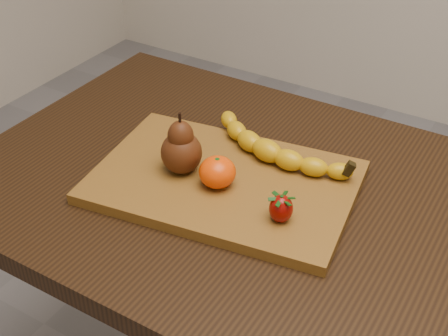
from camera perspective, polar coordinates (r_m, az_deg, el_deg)
The scene contains 6 objects.
table at distance 1.17m, azimuth 1.70°, elevation -5.34°, with size 1.00×0.70×0.76m.
cutting_board at distance 1.10m, azimuth 0.00°, elevation -1.29°, with size 0.45×0.30×0.02m, color brown.
banana at distance 1.13m, azimuth 3.96°, elevation 1.59°, with size 0.26×0.07×0.04m, color #CE9F09, non-canonical shape.
pear at distance 1.08m, azimuth -3.96°, elevation 2.32°, with size 0.07×0.07×0.11m, color #47200B, non-canonical shape.
mandarin at distance 1.06m, azimuth -0.61°, elevation -0.38°, with size 0.06×0.06×0.05m, color #F74402.
strawberry at distance 0.99m, azimuth 5.24°, elevation -3.63°, with size 0.04×0.04×0.05m, color #800703, non-canonical shape.
Camera 1 is at (0.43, -0.78, 1.42)m, focal length 50.00 mm.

